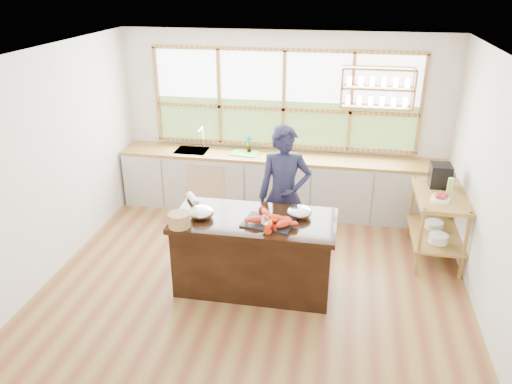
% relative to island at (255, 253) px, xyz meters
% --- Properties ---
extents(ground_plane, '(5.00, 5.00, 0.00)m').
position_rel_island_xyz_m(ground_plane, '(0.00, 0.20, -0.45)').
color(ground_plane, olive).
extents(room_shell, '(5.02, 4.52, 2.71)m').
position_rel_island_xyz_m(room_shell, '(0.02, 0.71, 1.30)').
color(room_shell, silver).
rests_on(room_shell, ground_plane).
extents(back_counter, '(4.90, 0.63, 0.90)m').
position_rel_island_xyz_m(back_counter, '(-0.02, 2.14, 0.00)').
color(back_counter, beige).
rests_on(back_counter, ground_plane).
extents(right_shelf_unit, '(0.62, 1.10, 0.90)m').
position_rel_island_xyz_m(right_shelf_unit, '(2.19, 1.09, 0.15)').
color(right_shelf_unit, olive).
rests_on(right_shelf_unit, ground_plane).
extents(island, '(1.85, 0.90, 0.90)m').
position_rel_island_xyz_m(island, '(0.00, 0.00, 0.00)').
color(island, black).
rests_on(island, ground_plane).
extents(cook, '(0.72, 0.53, 1.80)m').
position_rel_island_xyz_m(cook, '(0.25, 0.69, 0.45)').
color(cook, '#191A35').
rests_on(cook, ground_plane).
extents(potted_plant, '(0.16, 0.13, 0.27)m').
position_rel_island_xyz_m(potted_plant, '(-0.50, 2.20, 0.58)').
color(potted_plant, slate).
rests_on(potted_plant, back_counter).
extents(cutting_board, '(0.44, 0.36, 0.01)m').
position_rel_island_xyz_m(cutting_board, '(-0.56, 2.14, 0.45)').
color(cutting_board, green).
rests_on(cutting_board, back_counter).
extents(espresso_machine, '(0.26, 0.28, 0.30)m').
position_rel_island_xyz_m(espresso_machine, '(2.19, 1.36, 0.59)').
color(espresso_machine, black).
rests_on(espresso_machine, right_shelf_unit).
extents(wine_bottle, '(0.09, 0.09, 0.28)m').
position_rel_island_xyz_m(wine_bottle, '(2.24, 0.93, 0.59)').
color(wine_bottle, '#A1BD5B').
rests_on(wine_bottle, right_shelf_unit).
extents(fruit_bowl, '(0.22, 0.22, 0.11)m').
position_rel_island_xyz_m(fruit_bowl, '(2.14, 0.86, 0.49)').
color(fruit_bowl, white).
rests_on(fruit_bowl, right_shelf_unit).
extents(slate_board, '(0.61, 0.49, 0.02)m').
position_rel_island_xyz_m(slate_board, '(0.18, -0.09, 0.45)').
color(slate_board, black).
rests_on(slate_board, island).
extents(lobster_pile, '(0.52, 0.48, 0.08)m').
position_rel_island_xyz_m(lobster_pile, '(0.20, -0.12, 0.50)').
color(lobster_pile, red).
rests_on(lobster_pile, slate_board).
extents(mixing_bowl_left, '(0.29, 0.29, 0.14)m').
position_rel_island_xyz_m(mixing_bowl_left, '(-0.60, -0.08, 0.51)').
color(mixing_bowl_left, silver).
rests_on(mixing_bowl_left, island).
extents(mixing_bowl_right, '(0.28, 0.28, 0.14)m').
position_rel_island_xyz_m(mixing_bowl_right, '(0.50, 0.14, 0.51)').
color(mixing_bowl_right, silver).
rests_on(mixing_bowl_right, island).
extents(wine_glass, '(0.08, 0.08, 0.22)m').
position_rel_island_xyz_m(wine_glass, '(0.18, -0.35, 0.61)').
color(wine_glass, white).
rests_on(wine_glass, island).
extents(wicker_basket, '(0.25, 0.25, 0.16)m').
position_rel_island_xyz_m(wicker_basket, '(-0.77, -0.34, 0.52)').
color(wicker_basket, '#AF7F4F').
rests_on(wicker_basket, island).
extents(parchment_roll, '(0.23, 0.29, 0.08)m').
position_rel_island_xyz_m(parchment_roll, '(-0.82, 0.30, 0.49)').
color(parchment_roll, silver).
rests_on(parchment_roll, island).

